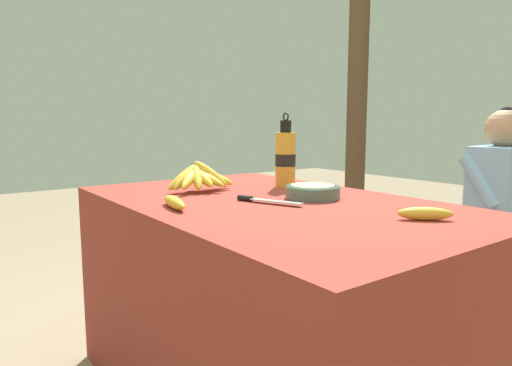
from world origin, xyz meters
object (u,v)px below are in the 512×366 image
object	(u,v)px
loose_banana_side	(425,214)
wooden_bench	(441,241)
knife	(260,200)
banana_bunch_ripe	(200,176)
serving_bowl	(313,191)
banana_bunch_green	(388,207)
support_post_near	(357,106)
water_bottle	(285,158)
loose_banana_front	(174,202)
seated_vendor	(489,201)

from	to	relation	value
loose_banana_side	wooden_bench	size ratio (longest dim) A/B	0.10
loose_banana_side	knife	size ratio (longest dim) A/B	0.58
banana_bunch_ripe	knife	xyz separation A→B (m)	(0.34, 0.04, -0.05)
knife	wooden_bench	size ratio (longest dim) A/B	0.17
serving_bowl	banana_bunch_green	bearing A→B (deg)	115.35
banana_bunch_ripe	loose_banana_side	distance (m)	0.87
banana_bunch_green	support_post_near	bearing A→B (deg)	147.75
support_post_near	water_bottle	bearing A→B (deg)	-58.62
water_bottle	wooden_bench	size ratio (longest dim) A/B	0.22
water_bottle	loose_banana_side	xyz separation A→B (m)	(0.72, -0.10, -0.10)
wooden_bench	serving_bowl	bearing A→B (deg)	-80.88
loose_banana_front	knife	size ratio (longest dim) A/B	0.83
serving_bowl	loose_banana_side	xyz separation A→B (m)	(0.45, 0.00, -0.01)
wooden_bench	seated_vendor	size ratio (longest dim) A/B	1.29
serving_bowl	banana_bunch_green	size ratio (longest dim) A/B	0.70
banana_bunch_green	banana_bunch_ripe	bearing A→B (deg)	-83.45
loose_banana_side	wooden_bench	world-z (taller)	loose_banana_side
loose_banana_side	seated_vendor	size ratio (longest dim) A/B	0.13
knife	support_post_near	bearing A→B (deg)	100.72
loose_banana_front	loose_banana_side	bearing A→B (deg)	39.93
banana_bunch_ripe	wooden_bench	bearing A→B (deg)	81.85
wooden_bench	loose_banana_front	bearing A→B (deg)	-87.91
banana_bunch_ripe	knife	world-z (taller)	banana_bunch_ripe
loose_banana_front	banana_bunch_green	xyz separation A→B (m)	(-0.42, 1.63, -0.26)
seated_vendor	loose_banana_front	bearing A→B (deg)	80.07
serving_bowl	wooden_bench	size ratio (longest dim) A/B	0.14
loose_banana_front	support_post_near	size ratio (longest dim) A/B	0.09
serving_bowl	loose_banana_front	distance (m)	0.50
loose_banana_side	water_bottle	bearing A→B (deg)	172.07
support_post_near	serving_bowl	bearing A→B (deg)	-53.20
water_bottle	knife	distance (m)	0.40
water_bottle	support_post_near	xyz separation A→B (m)	(-0.87, 1.42, 0.26)
banana_bunch_ripe	banana_bunch_green	size ratio (longest dim) A/B	1.10
serving_bowl	loose_banana_side	bearing A→B (deg)	0.05
water_bottle	banana_bunch_green	bearing A→B (deg)	104.57
loose_banana_side	serving_bowl	bearing A→B (deg)	-179.95
loose_banana_front	knife	bearing A→B (deg)	73.39
seated_vendor	support_post_near	distance (m)	1.38
banana_bunch_ripe	loose_banana_front	size ratio (longest dim) A/B	1.58
water_bottle	banana_bunch_ripe	bearing A→B (deg)	-108.13
banana_bunch_ripe	wooden_bench	xyz separation A→B (m)	(0.20, 1.39, -0.44)
loose_banana_side	seated_vendor	bearing A→B (deg)	108.37
serving_bowl	seated_vendor	size ratio (longest dim) A/B	0.18
loose_banana_side	seated_vendor	xyz separation A→B (m)	(-0.37, 1.11, -0.13)
wooden_bench	banana_bunch_green	size ratio (longest dim) A/B	5.07
banana_bunch_ripe	serving_bowl	size ratio (longest dim) A/B	1.58
banana_bunch_ripe	loose_banana_front	xyz separation A→B (m)	(0.26, -0.24, -0.04)
banana_bunch_green	loose_banana_side	bearing A→B (deg)	-49.07
knife	wooden_bench	bearing A→B (deg)	74.30
knife	wooden_bench	xyz separation A→B (m)	(-0.14, 1.35, -0.39)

